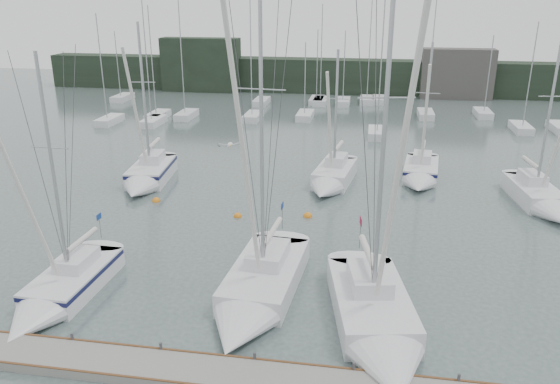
{
  "coord_description": "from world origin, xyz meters",
  "views": [
    {
      "loc": [
        6.07,
        -22.1,
        14.39
      ],
      "look_at": [
        1.53,
        5.0,
        4.34
      ],
      "focal_mm": 35.0,
      "sensor_mm": 36.0,
      "label": 1
    }
  ],
  "objects_px": {
    "buoy_a": "(238,217)",
    "sailboat_mid_d": "(420,175)",
    "sailboat_near_right": "(379,330)",
    "buoy_b": "(308,217)",
    "sailboat_near_center": "(254,298)",
    "sailboat_mid_c": "(331,180)",
    "sailboat_mid_a": "(147,177)",
    "buoy_c": "(156,201)",
    "sailboat_mid_e": "(542,201)",
    "sailboat_near_left": "(57,295)"
  },
  "relations": [
    {
      "from": "sailboat_near_left",
      "to": "sailboat_near_right",
      "type": "relative_size",
      "value": 0.73
    },
    {
      "from": "sailboat_near_right",
      "to": "buoy_b",
      "type": "xyz_separation_m",
      "value": [
        -4.73,
        13.7,
        -0.64
      ]
    },
    {
      "from": "buoy_b",
      "to": "sailboat_mid_a",
      "type": "bearing_deg",
      "value": 162.05
    },
    {
      "from": "buoy_a",
      "to": "sailboat_mid_d",
      "type": "bearing_deg",
      "value": 36.66
    },
    {
      "from": "buoy_a",
      "to": "buoy_b",
      "type": "xyz_separation_m",
      "value": [
        4.73,
        0.8,
        0.0
      ]
    },
    {
      "from": "buoy_b",
      "to": "buoy_c",
      "type": "bearing_deg",
      "value": 174.71
    },
    {
      "from": "buoy_b",
      "to": "sailboat_near_center",
      "type": "bearing_deg",
      "value": -95.72
    },
    {
      "from": "sailboat_mid_c",
      "to": "sailboat_mid_a",
      "type": "bearing_deg",
      "value": -164.32
    },
    {
      "from": "sailboat_near_left",
      "to": "sailboat_near_center",
      "type": "xyz_separation_m",
      "value": [
        9.57,
        1.25,
        0.03
      ]
    },
    {
      "from": "sailboat_mid_a",
      "to": "sailboat_mid_c",
      "type": "distance_m",
      "value": 14.55
    },
    {
      "from": "sailboat_mid_c",
      "to": "sailboat_mid_e",
      "type": "bearing_deg",
      "value": 0.3
    },
    {
      "from": "sailboat_mid_d",
      "to": "sailboat_mid_e",
      "type": "relative_size",
      "value": 0.91
    },
    {
      "from": "sailboat_mid_d",
      "to": "buoy_a",
      "type": "xyz_separation_m",
      "value": [
        -12.81,
        -9.53,
        -0.61
      ]
    },
    {
      "from": "sailboat_near_left",
      "to": "sailboat_mid_d",
      "type": "relative_size",
      "value": 1.1
    },
    {
      "from": "sailboat_mid_c",
      "to": "buoy_c",
      "type": "distance_m",
      "value": 13.46
    },
    {
      "from": "sailboat_mid_a",
      "to": "sailboat_mid_d",
      "type": "xyz_separation_m",
      "value": [
        21.44,
        4.4,
        -0.07
      ]
    },
    {
      "from": "sailboat_mid_c",
      "to": "sailboat_mid_e",
      "type": "distance_m",
      "value": 15.2
    },
    {
      "from": "buoy_a",
      "to": "buoy_b",
      "type": "bearing_deg",
      "value": 9.64
    },
    {
      "from": "sailboat_near_center",
      "to": "sailboat_mid_e",
      "type": "height_order",
      "value": "sailboat_near_center"
    },
    {
      "from": "sailboat_mid_a",
      "to": "sailboat_mid_c",
      "type": "bearing_deg",
      "value": 1.44
    },
    {
      "from": "sailboat_mid_a",
      "to": "sailboat_near_center",
      "type": "bearing_deg",
      "value": -59.36
    },
    {
      "from": "buoy_a",
      "to": "buoy_c",
      "type": "relative_size",
      "value": 0.92
    },
    {
      "from": "sailboat_near_center",
      "to": "sailboat_near_right",
      "type": "xyz_separation_m",
      "value": [
        5.93,
        -1.77,
        0.06
      ]
    },
    {
      "from": "sailboat_mid_e",
      "to": "buoy_a",
      "type": "distance_m",
      "value": 21.45
    },
    {
      "from": "sailboat_mid_e",
      "to": "buoy_a",
      "type": "relative_size",
      "value": 23.27
    },
    {
      "from": "sailboat_near_left",
      "to": "buoy_a",
      "type": "relative_size",
      "value": 23.28
    },
    {
      "from": "sailboat_mid_a",
      "to": "buoy_b",
      "type": "bearing_deg",
      "value": -24.1
    },
    {
      "from": "sailboat_near_left",
      "to": "sailboat_mid_a",
      "type": "relative_size",
      "value": 0.97
    },
    {
      "from": "sailboat_mid_e",
      "to": "sailboat_mid_c",
      "type": "bearing_deg",
      "value": 165.14
    },
    {
      "from": "sailboat_mid_a",
      "to": "buoy_a",
      "type": "bearing_deg",
      "value": -36.89
    },
    {
      "from": "sailboat_mid_d",
      "to": "buoy_a",
      "type": "height_order",
      "value": "sailboat_mid_d"
    },
    {
      "from": "sailboat_near_center",
      "to": "sailboat_mid_a",
      "type": "distance_m",
      "value": 20.3
    },
    {
      "from": "sailboat_near_left",
      "to": "sailboat_mid_c",
      "type": "distance_m",
      "value": 22.74
    },
    {
      "from": "sailboat_near_right",
      "to": "sailboat_mid_e",
      "type": "bearing_deg",
      "value": 46.64
    },
    {
      "from": "buoy_a",
      "to": "sailboat_mid_e",
      "type": "bearing_deg",
      "value": 13.45
    },
    {
      "from": "sailboat_near_left",
      "to": "sailboat_near_right",
      "type": "xyz_separation_m",
      "value": [
        15.49,
        -0.52,
        0.09
      ]
    },
    {
      "from": "sailboat_near_left",
      "to": "buoy_a",
      "type": "distance_m",
      "value": 13.78
    },
    {
      "from": "sailboat_near_center",
      "to": "buoy_b",
      "type": "height_order",
      "value": "sailboat_near_center"
    },
    {
      "from": "sailboat_near_right",
      "to": "sailboat_mid_e",
      "type": "distance_m",
      "value": 21.21
    },
    {
      "from": "sailboat_near_left",
      "to": "buoy_b",
      "type": "height_order",
      "value": "sailboat_near_left"
    },
    {
      "from": "sailboat_near_center",
      "to": "buoy_b",
      "type": "distance_m",
      "value": 12.0
    },
    {
      "from": "sailboat_mid_c",
      "to": "sailboat_mid_d",
      "type": "height_order",
      "value": "sailboat_mid_d"
    },
    {
      "from": "buoy_b",
      "to": "sailboat_mid_c",
      "type": "bearing_deg",
      "value": 80.31
    },
    {
      "from": "sailboat_mid_e",
      "to": "buoy_c",
      "type": "height_order",
      "value": "sailboat_mid_e"
    },
    {
      "from": "sailboat_near_left",
      "to": "buoy_b",
      "type": "relative_size",
      "value": 21.04
    },
    {
      "from": "sailboat_mid_d",
      "to": "buoy_c",
      "type": "distance_m",
      "value": 20.89
    },
    {
      "from": "sailboat_near_center",
      "to": "sailboat_mid_a",
      "type": "height_order",
      "value": "sailboat_near_center"
    },
    {
      "from": "sailboat_near_right",
      "to": "buoy_a",
      "type": "height_order",
      "value": "sailboat_near_right"
    },
    {
      "from": "sailboat_mid_d",
      "to": "buoy_a",
      "type": "relative_size",
      "value": 21.15
    },
    {
      "from": "sailboat_near_center",
      "to": "sailboat_mid_a",
      "type": "relative_size",
      "value": 1.32
    }
  ]
}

